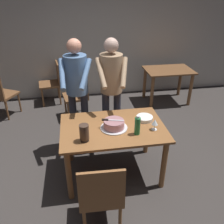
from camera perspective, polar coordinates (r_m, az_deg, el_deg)
ground_plane at (r=3.45m, az=0.19°, el=-14.21°), size 14.00×14.00×0.00m
back_wall at (r=5.39m, az=-4.86°, el=17.87°), size 10.00×0.12×2.70m
main_dining_table at (r=3.06m, az=0.21°, el=-5.54°), size 1.32×0.88×0.75m
cake_on_platter at (r=2.94m, az=0.47°, el=-3.07°), size 0.34×0.34×0.11m
cake_knife at (r=2.91m, az=-0.94°, el=-1.92°), size 0.27×0.09×0.02m
plate_stack at (r=3.16m, az=7.87°, el=-1.48°), size 0.22×0.22×0.05m
wine_glass_near at (r=2.93m, az=10.33°, el=-2.49°), size 0.08×0.08×0.14m
water_bottle at (r=2.81m, az=6.16°, el=-3.32°), size 0.07×0.07×0.25m
hurricane_lamp at (r=2.70m, az=-6.74°, el=-5.03°), size 0.11×0.11×0.21m
person_cutting_cake at (r=3.43m, az=-0.17°, el=6.91°), size 0.47×0.56×1.72m
person_standing_beside at (r=3.42m, az=-8.51°, el=6.53°), size 0.46×0.57×1.72m
chair_near_side at (r=2.50m, az=-2.67°, el=-19.12°), size 0.46×0.46×0.90m
background_table at (r=5.29m, az=13.38°, el=8.31°), size 1.00×0.70×0.74m
background_chair_0 at (r=5.03m, az=-25.46°, el=4.08°), size 0.60×0.60×0.90m
background_chair_1 at (r=4.60m, az=-8.00°, el=4.56°), size 0.51×0.51×0.90m
background_chair_2 at (r=5.30m, az=-14.13°, el=7.25°), size 0.50×0.50×0.90m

